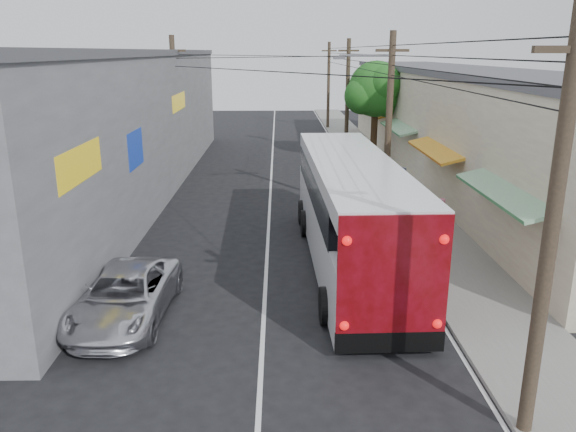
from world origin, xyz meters
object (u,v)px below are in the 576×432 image
(coach_bus, at_px, (351,210))
(jeepney, at_px, (126,296))
(pedestrian_near, at_px, (440,215))
(parked_car_mid, at_px, (340,151))
(parked_car_far, at_px, (337,145))
(parked_suv, at_px, (371,200))
(pedestrian_far, at_px, (402,183))

(coach_bus, height_order, jeepney, coach_bus)
(jeepney, xyz_separation_m, pedestrian_near, (10.73, 7.22, 0.15))
(jeepney, distance_m, pedestrian_near, 12.93)
(parked_car_mid, relative_size, parked_car_far, 1.02)
(jeepney, height_order, parked_car_mid, parked_car_mid)
(parked_suv, height_order, pedestrian_near, pedestrian_near)
(parked_suv, bearing_deg, coach_bus, -112.03)
(parked_car_mid, bearing_deg, parked_car_far, 86.82)
(parked_car_far, bearing_deg, parked_car_mid, -97.07)
(coach_bus, height_order, parked_car_far, coach_bus)
(parked_suv, bearing_deg, pedestrian_far, 49.11)
(parked_suv, relative_size, parked_car_mid, 1.23)
(jeepney, relative_size, pedestrian_far, 3.18)
(coach_bus, xyz_separation_m, pedestrian_near, (4.03, 3.00, -1.07))
(coach_bus, bearing_deg, parked_car_far, 83.89)
(parked_car_mid, height_order, pedestrian_far, pedestrian_far)
(parked_car_far, bearing_deg, pedestrian_near, -89.80)
(pedestrian_far, bearing_deg, pedestrian_near, 106.87)
(coach_bus, bearing_deg, jeepney, -149.41)
(jeepney, bearing_deg, parked_car_far, 74.13)
(pedestrian_near, height_order, pedestrian_far, pedestrian_far)
(jeepney, bearing_deg, pedestrian_far, 53.25)
(jeepney, xyz_separation_m, pedestrian_far, (10.33, 12.71, 0.21))
(jeepney, relative_size, parked_car_mid, 1.17)
(parked_suv, bearing_deg, jeepney, -135.72)
(parked_car_mid, distance_m, parked_car_far, 2.52)
(parked_car_far, distance_m, pedestrian_near, 18.43)
(parked_car_far, height_order, pedestrian_near, pedestrian_near)
(parked_car_far, relative_size, pedestrian_far, 2.69)
(parked_suv, xyz_separation_m, parked_car_mid, (0.00, 13.00, -0.03))
(parked_car_mid, distance_m, pedestrian_far, 10.45)
(parked_car_far, relative_size, pedestrian_near, 2.91)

